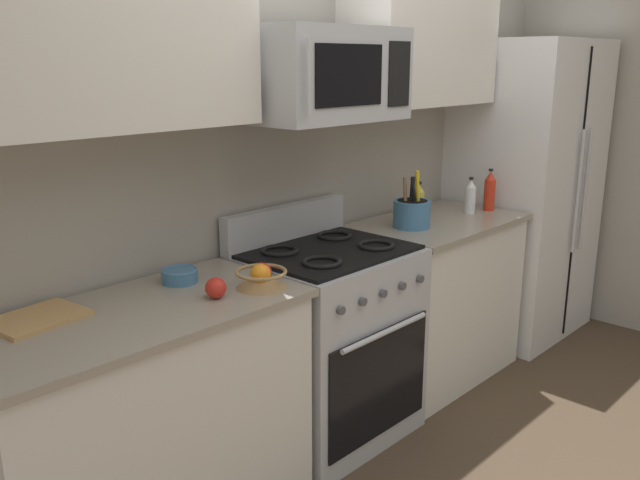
{
  "coord_description": "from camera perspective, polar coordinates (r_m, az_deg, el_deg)",
  "views": [
    {
      "loc": [
        -2.16,
        -1.29,
        1.76
      ],
      "look_at": [
        -0.19,
        0.56,
        1.03
      ],
      "focal_mm": 37.7,
      "sensor_mm": 36.0,
      "label": 1
    }
  ],
  "objects": [
    {
      "name": "bottle_oil",
      "position": [
        3.75,
        8.38,
        3.26
      ],
      "size": [
        0.06,
        0.06,
        0.2
      ],
      "color": "gold",
      "rests_on": "counter_right"
    },
    {
      "name": "fruit_basket",
      "position": [
        2.59,
        -5.01,
        -3.15
      ],
      "size": [
        0.2,
        0.2,
        0.1
      ],
      "color": "#9E7A4C",
      "rests_on": "counter_left"
    },
    {
      "name": "upper_cabinets_left",
      "position": [
        2.43,
        -19.28,
        17.26
      ],
      "size": [
        1.22,
        0.34,
        0.73
      ],
      "color": "silver"
    },
    {
      "name": "apple_loose",
      "position": [
        2.5,
        -8.84,
        -4.04
      ],
      "size": [
        0.08,
        0.08,
        0.08
      ],
      "primitive_type": "sphere",
      "color": "red",
      "rests_on": "counter_left"
    },
    {
      "name": "prep_bowl",
      "position": [
        2.71,
        -11.82,
        -2.94
      ],
      "size": [
        0.14,
        0.14,
        0.05
      ],
      "color": "teal",
      "rests_on": "counter_left"
    },
    {
      "name": "counter_left",
      "position": [
        2.64,
        -14.76,
        -15.07
      ],
      "size": [
        1.23,
        0.61,
        0.91
      ],
      "color": "silver",
      "rests_on": "ground"
    },
    {
      "name": "microwave",
      "position": [
        2.95,
        0.36,
        13.88
      ],
      "size": [
        0.73,
        0.44,
        0.39
      ],
      "color": "#B2B5BA"
    },
    {
      "name": "range_oven",
      "position": [
        3.21,
        0.68,
        -8.6
      ],
      "size": [
        0.76,
        0.66,
        1.09
      ],
      "color": "#B2B5BA",
      "rests_on": "ground"
    },
    {
      "name": "utensil_crock",
      "position": [
        3.54,
        7.8,
        2.33
      ],
      "size": [
        0.19,
        0.19,
        0.31
      ],
      "color": "teal",
      "rests_on": "counter_right"
    },
    {
      "name": "bottle_vinegar",
      "position": [
        3.92,
        12.63,
        3.59
      ],
      "size": [
        0.06,
        0.06,
        0.21
      ],
      "color": "silver",
      "rests_on": "counter_right"
    },
    {
      "name": "cutting_board",
      "position": [
        2.47,
        -22.86,
        -6.14
      ],
      "size": [
        0.32,
        0.26,
        0.02
      ],
      "primitive_type": "cube",
      "rotation": [
        0.0,
        0.0,
        0.13
      ],
      "color": "tan",
      "rests_on": "counter_left"
    },
    {
      "name": "upper_cabinets_right",
      "position": [
        3.73,
        8.66,
        16.85
      ],
      "size": [
        0.99,
        0.34,
        0.73
      ],
      "color": "silver"
    },
    {
      "name": "counter_right",
      "position": [
        3.87,
        9.7,
        -4.86
      ],
      "size": [
        1.0,
        0.61,
        0.91
      ],
      "color": "silver",
      "rests_on": "ground"
    },
    {
      "name": "wall_back",
      "position": [
        3.23,
        -4.21,
        6.84
      ],
      "size": [
        8.0,
        0.1,
        2.6
      ],
      "primitive_type": "cube",
      "color": "#9E998E",
      "rests_on": "ground"
    },
    {
      "name": "bottle_hot_sauce",
      "position": [
        4.02,
        14.2,
        4.03
      ],
      "size": [
        0.06,
        0.06,
        0.24
      ],
      "color": "red",
      "rests_on": "counter_right"
    },
    {
      "name": "refrigerator",
      "position": [
        4.55,
        16.95,
        4.04
      ],
      "size": [
        0.9,
        0.73,
        1.88
      ],
      "color": "silver",
      "rests_on": "ground"
    }
  ]
}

